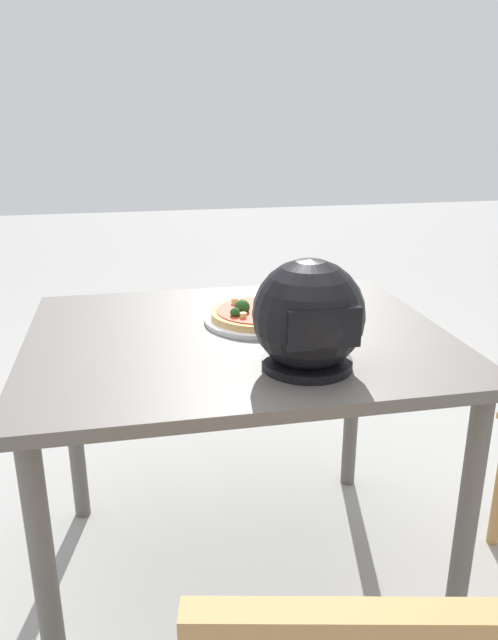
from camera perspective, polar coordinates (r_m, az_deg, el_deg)
The scene contains 5 objects.
ground_plane at distance 1.94m, azimuth -0.87°, elevation -22.67°, with size 14.00×14.00×0.00m, color #9E9E99.
dining_table at distance 1.58m, azimuth -0.99°, elevation -4.46°, with size 1.07×0.86×0.76m.
pizza_plate at distance 1.63m, azimuth 0.95°, elevation 0.08°, with size 0.30×0.30×0.01m, color white.
pizza at distance 1.63m, azimuth 0.99°, elevation 0.75°, with size 0.26×0.26×0.05m.
motorcycle_helmet at distance 1.31m, azimuth 5.67°, elevation 0.25°, with size 0.25×0.25×0.25m.
Camera 1 is at (0.26, 1.42, 1.29)m, focal length 33.79 mm.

